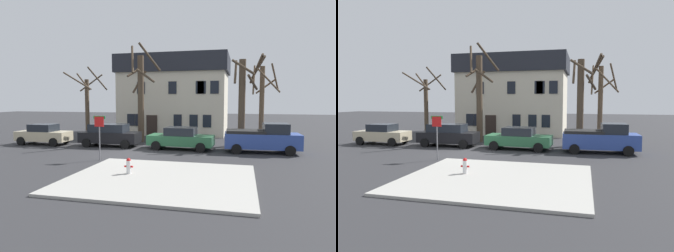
# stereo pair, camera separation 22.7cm
# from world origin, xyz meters

# --- Properties ---
(ground_plane) EXTENTS (120.00, 120.00, 0.00)m
(ground_plane) POSITION_xyz_m (0.00, 0.00, 0.00)
(ground_plane) COLOR #2D2D30
(sidewalk_slab) EXTENTS (8.37, 7.08, 0.12)m
(sidewalk_slab) POSITION_xyz_m (3.93, -6.07, 0.06)
(sidewalk_slab) COLOR #A8A59E
(sidewalk_slab) RESTS_ON ground_plane
(building_main) EXTENTS (11.44, 7.41, 8.23)m
(building_main) POSITION_xyz_m (0.32, 13.12, 4.20)
(building_main) COLOR beige
(building_main) RESTS_ON ground_plane
(tree_bare_near) EXTENTS (3.17, 2.91, 6.47)m
(tree_bare_near) POSITION_xyz_m (-6.35, 6.01, 3.25)
(tree_bare_near) COLOR #4C3D2D
(tree_bare_near) RESTS_ON ground_plane
(tree_bare_mid) EXTENTS (2.88, 2.85, 8.29)m
(tree_bare_mid) POSITION_xyz_m (-1.00, 5.54, 4.11)
(tree_bare_mid) COLOR #4C3D2D
(tree_bare_mid) RESTS_ON ground_plane
(tree_bare_far) EXTENTS (2.55, 2.89, 7.12)m
(tree_bare_far) POSITION_xyz_m (7.52, 5.49, 3.83)
(tree_bare_far) COLOR #4C3D2D
(tree_bare_far) RESTS_ON ground_plane
(tree_bare_end) EXTENTS (2.12, 2.43, 6.40)m
(tree_bare_end) POSITION_xyz_m (8.99, 5.84, 3.45)
(tree_bare_end) COLOR brown
(tree_bare_end) RESTS_ON ground_plane
(car_beige_sedan) EXTENTS (4.33, 1.99, 1.66)m
(car_beige_sedan) POSITION_xyz_m (-8.22, 2.16, 0.83)
(car_beige_sedan) COLOR #C6B793
(car_beige_sedan) RESTS_ON ground_plane
(car_black_wagon) EXTENTS (4.66, 2.13, 1.75)m
(car_black_wagon) POSITION_xyz_m (-2.57, 2.55, 0.91)
(car_black_wagon) COLOR black
(car_black_wagon) RESTS_ON ground_plane
(car_green_sedan) EXTENTS (4.84, 2.29, 1.63)m
(car_green_sedan) POSITION_xyz_m (3.14, 2.45, 0.82)
(car_green_sedan) COLOR #2D6B42
(car_green_sedan) RESTS_ON ground_plane
(pickup_truck_blue) EXTENTS (5.07, 2.34, 2.04)m
(pickup_truck_blue) POSITION_xyz_m (8.87, 2.47, 0.99)
(pickup_truck_blue) COLOR #2D4799
(pickup_truck_blue) RESTS_ON ground_plane
(fire_hydrant) EXTENTS (0.42, 0.22, 0.75)m
(fire_hydrant) POSITION_xyz_m (2.26, -5.78, 0.51)
(fire_hydrant) COLOR silver
(fire_hydrant) RESTS_ON sidewalk_slab
(street_sign_pole) EXTENTS (0.76, 0.07, 2.68)m
(street_sign_pole) POSITION_xyz_m (-0.79, -2.69, 1.88)
(street_sign_pole) COLOR slate
(street_sign_pole) RESTS_ON ground_plane
(bicycle_leaning) EXTENTS (1.75, 0.17, 1.03)m
(bicycle_leaning) POSITION_xyz_m (-4.50, 5.71, 0.37)
(bicycle_leaning) COLOR black
(bicycle_leaning) RESTS_ON ground_plane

